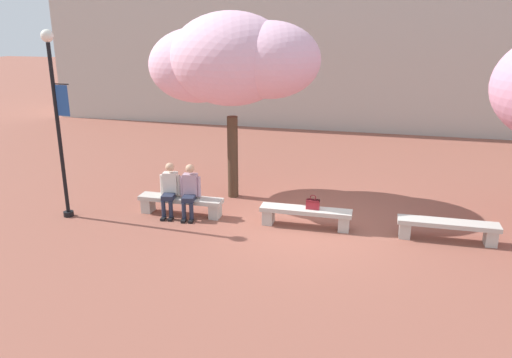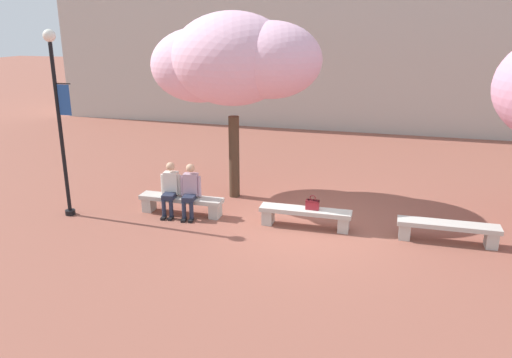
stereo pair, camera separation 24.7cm
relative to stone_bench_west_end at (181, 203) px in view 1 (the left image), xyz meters
name	(u,v)px [view 1 (the left image)]	position (x,y,z in m)	size (l,w,h in m)	color
ground_plane	(305,227)	(3.08, 0.00, -0.31)	(100.00, 100.00, 0.00)	#8E5142
building_facade	(355,5)	(3.08, 12.86, 4.92)	(28.00, 4.00, 10.46)	#B7B2A8
stone_bench_west_end	(181,203)	(0.00, 0.00, 0.00)	(2.10, 0.44, 0.45)	#BCB7AD
stone_bench_near_west	(306,214)	(3.08, 0.00, 0.00)	(2.10, 0.44, 0.45)	#BCB7AD
stone_bench_center	(448,227)	(6.16, 0.00, 0.00)	(2.10, 0.44, 0.45)	#BCB7AD
person_seated_left	(170,187)	(-0.25, -0.05, 0.39)	(0.51, 0.72, 1.29)	black
person_seated_right	(190,189)	(0.27, -0.05, 0.39)	(0.51, 0.72, 1.29)	black
handbag	(313,203)	(3.23, 0.02, 0.27)	(0.30, 0.15, 0.34)	#A3232D
cherry_tree_main	(232,61)	(0.85, 1.68, 3.27)	(4.50, 3.12, 4.80)	#473323
lamp_post_with_banner	(56,110)	(-2.61, -0.79, 2.30)	(0.54, 0.28, 4.38)	black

